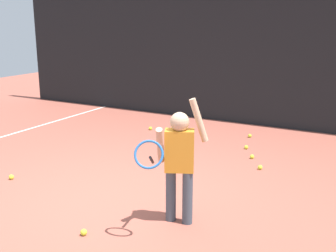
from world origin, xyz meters
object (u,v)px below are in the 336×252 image
(tennis_player, at_px, (178,158))
(tennis_ball_7, at_px, (11,177))
(tennis_ball_1, at_px, (250,136))
(tennis_ball_6, at_px, (150,128))
(tennis_ball_3, at_px, (260,167))
(tennis_ball_5, at_px, (246,147))
(tennis_ball_4, at_px, (84,232))
(tennis_ball_2, at_px, (252,157))

(tennis_player, height_order, tennis_ball_7, tennis_player)
(tennis_ball_1, distance_m, tennis_ball_6, 1.93)
(tennis_ball_6, bearing_deg, tennis_ball_1, 12.56)
(tennis_ball_3, distance_m, tennis_ball_5, 0.98)
(tennis_ball_1, bearing_deg, tennis_ball_4, -94.58)
(tennis_player, xyz_separation_m, tennis_ball_5, (-0.19, 2.86, -0.69))
(tennis_ball_1, bearing_deg, tennis_player, -84.28)
(tennis_ball_2, relative_size, tennis_ball_4, 1.00)
(tennis_ball_1, height_order, tennis_ball_5, same)
(tennis_player, xyz_separation_m, tennis_ball_3, (0.30, 2.01, -0.69))
(tennis_ball_2, xyz_separation_m, tennis_ball_7, (-2.61, -2.41, 0.00))
(tennis_ball_4, xyz_separation_m, tennis_ball_7, (-1.85, 0.72, 0.00))
(tennis_player, bearing_deg, tennis_ball_5, 69.29)
(tennis_player, height_order, tennis_ball_2, tennis_player)
(tennis_ball_2, bearing_deg, tennis_ball_7, -137.20)
(tennis_ball_4, relative_size, tennis_ball_6, 1.00)
(tennis_ball_1, bearing_deg, tennis_ball_7, -121.64)
(tennis_player, distance_m, tennis_ball_2, 2.52)
(tennis_ball_6, relative_size, tennis_ball_7, 1.00)
(tennis_ball_3, height_order, tennis_ball_4, same)
(tennis_player, relative_size, tennis_ball_5, 20.46)
(tennis_ball_2, xyz_separation_m, tennis_ball_5, (-0.24, 0.44, 0.00))
(tennis_ball_3, bearing_deg, tennis_ball_1, 112.87)
(tennis_ball_1, distance_m, tennis_ball_7, 4.19)
(tennis_ball_3, height_order, tennis_ball_5, same)
(tennis_ball_5, distance_m, tennis_ball_6, 2.07)
(tennis_ball_5, height_order, tennis_ball_7, same)
(tennis_ball_1, height_order, tennis_ball_6, same)
(tennis_player, relative_size, tennis_ball_6, 20.46)
(tennis_ball_1, xyz_separation_m, tennis_ball_3, (0.66, -1.57, 0.00))
(tennis_ball_7, bearing_deg, tennis_ball_1, 58.36)
(tennis_ball_5, bearing_deg, tennis_ball_7, -129.70)
(tennis_ball_6, height_order, tennis_ball_7, same)
(tennis_ball_5, xyz_separation_m, tennis_ball_6, (-2.05, 0.30, 0.00))
(tennis_player, height_order, tennis_ball_3, tennis_player)
(tennis_ball_3, relative_size, tennis_ball_5, 1.00)
(tennis_ball_2, height_order, tennis_ball_5, same)
(tennis_ball_1, height_order, tennis_ball_4, same)
(tennis_ball_2, relative_size, tennis_ball_6, 1.00)
(tennis_player, xyz_separation_m, tennis_ball_4, (-0.70, -0.71, -0.69))
(tennis_player, distance_m, tennis_ball_6, 3.93)
(tennis_ball_5, bearing_deg, tennis_ball_6, 171.78)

